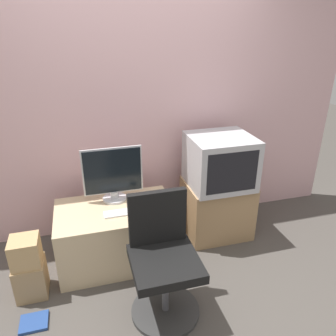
# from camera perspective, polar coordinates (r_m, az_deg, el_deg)

# --- Properties ---
(ground_plane) EXTENTS (12.00, 12.00, 0.00)m
(ground_plane) POSITION_cam_1_polar(r_m,az_deg,el_deg) (2.64, 0.45, -24.41)
(ground_plane) COLOR #4C4742
(wall_back) EXTENTS (4.40, 0.05, 2.60)m
(wall_back) POSITION_cam_1_polar(r_m,az_deg,el_deg) (3.12, -6.33, 11.37)
(wall_back) COLOR beige
(wall_back) RESTS_ON ground_plane
(desk) EXTENTS (1.00, 0.62, 0.52)m
(desk) POSITION_cam_1_polar(r_m,az_deg,el_deg) (2.99, -8.92, -11.29)
(desk) COLOR #CCB289
(desk) RESTS_ON ground_plane
(side_stand) EXTENTS (0.62, 0.51, 0.56)m
(side_stand) POSITION_cam_1_polar(r_m,az_deg,el_deg) (3.34, 8.43, -6.88)
(side_stand) COLOR #A37F56
(side_stand) RESTS_ON ground_plane
(main_monitor) EXTENTS (0.52, 0.21, 0.49)m
(main_monitor) POSITION_cam_1_polar(r_m,az_deg,el_deg) (2.88, -9.56, -1.14)
(main_monitor) COLOR silver
(main_monitor) RESTS_ON desk
(keyboard) EXTENTS (0.28, 0.10, 0.01)m
(keyboard) POSITION_cam_1_polar(r_m,az_deg,el_deg) (2.77, -8.19, -7.73)
(keyboard) COLOR white
(keyboard) RESTS_ON desk
(mouse) EXTENTS (0.07, 0.03, 0.04)m
(mouse) POSITION_cam_1_polar(r_m,az_deg,el_deg) (2.78, -4.31, -7.08)
(mouse) COLOR black
(mouse) RESTS_ON desk
(crt_tv) EXTENTS (0.58, 0.54, 0.48)m
(crt_tv) POSITION_cam_1_polar(r_m,az_deg,el_deg) (3.08, 9.05, 1.17)
(crt_tv) COLOR #B7B7BC
(crt_tv) RESTS_ON side_stand
(office_chair) EXTENTS (0.51, 0.51, 0.91)m
(office_chair) POSITION_cam_1_polar(r_m,az_deg,el_deg) (2.42, -0.84, -16.23)
(office_chair) COLOR #333333
(office_chair) RESTS_ON ground_plane
(cardboard_box_lower) EXTENTS (0.23, 0.24, 0.30)m
(cardboard_box_lower) POSITION_cam_1_polar(r_m,az_deg,el_deg) (2.90, -22.73, -17.28)
(cardboard_box_lower) COLOR #A3845B
(cardboard_box_lower) RESTS_ON ground_plane
(cardboard_box_upper) EXTENTS (0.21, 0.21, 0.22)m
(cardboard_box_upper) POSITION_cam_1_polar(r_m,az_deg,el_deg) (2.75, -23.60, -13.20)
(cardboard_box_upper) COLOR tan
(cardboard_box_upper) RESTS_ON cardboard_box_lower
(book) EXTENTS (0.19, 0.17, 0.02)m
(book) POSITION_cam_1_polar(r_m,az_deg,el_deg) (2.76, -22.30, -23.62)
(book) COLOR navy
(book) RESTS_ON ground_plane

